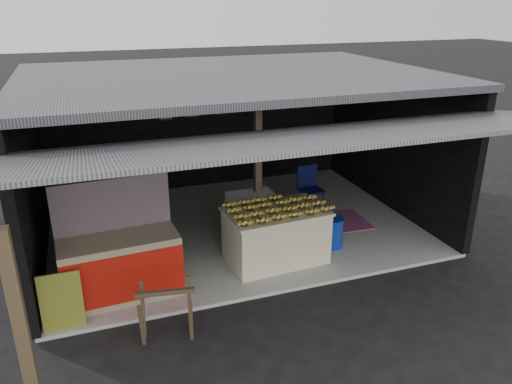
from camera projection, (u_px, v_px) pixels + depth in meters
name	position (u px, v px, depth m)	size (l,w,h in m)	color
ground	(281.00, 294.00, 7.67)	(80.00, 80.00, 0.00)	black
concrete_slab	(233.00, 227.00, 9.85)	(7.00, 5.00, 0.06)	gray
shophouse	(226.00, 120.00, 9.38)	(7.40, 7.29, 3.02)	black
banana_table	(276.00, 235.00, 8.39)	(1.72, 1.12, 0.92)	beige
banana_pile	(276.00, 205.00, 8.19)	(1.54, 0.92, 0.18)	gold
white_crate	(251.00, 217.00, 9.10)	(0.85, 0.60, 0.91)	white
neighbor_stall	(121.00, 264.00, 7.37)	(1.75, 0.87, 1.76)	#998466
green_signboard	(61.00, 302.00, 6.64)	(0.55, 0.04, 0.83)	black
sawhorse	(166.00, 309.00, 6.49)	(0.77, 0.76, 0.75)	#483824
water_barrel	(333.00, 233.00, 8.90)	(0.36, 0.36, 0.53)	navy
plastic_chair	(309.00, 185.00, 10.36)	(0.48, 0.48, 0.96)	#0A0F3A
magenta_rug	(330.00, 222.00, 9.95)	(1.50, 1.00, 0.01)	#7A1B57
picture_frames	(193.00, 108.00, 11.21)	(1.62, 0.04, 0.46)	black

